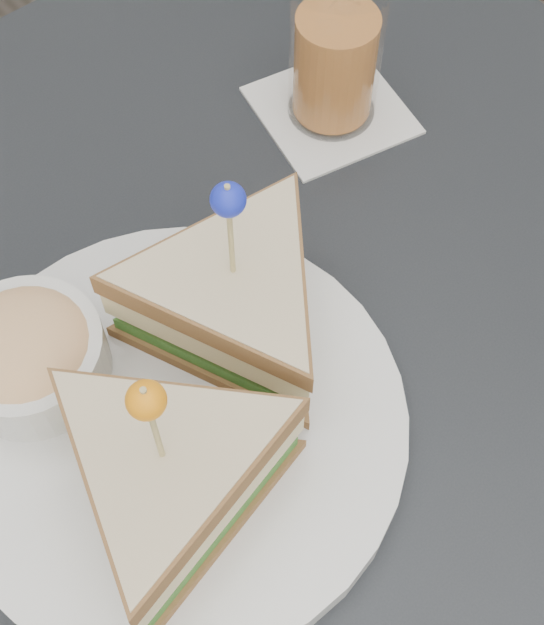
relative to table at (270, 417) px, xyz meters
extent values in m
plane|color=#3F3833|center=(0.00, 0.00, -0.67)|extent=(3.50, 3.50, 0.00)
cube|color=black|center=(0.00, 0.00, 0.06)|extent=(0.80, 0.80, 0.03)
cylinder|color=black|center=(0.35, 0.35, -0.31)|extent=(0.04, 0.04, 0.72)
cylinder|color=silver|center=(-0.07, 0.00, 0.08)|extent=(0.35, 0.35, 0.02)
cylinder|color=silver|center=(-0.07, 0.00, 0.10)|extent=(0.35, 0.35, 0.01)
cylinder|color=tan|center=(-0.10, -0.04, 0.20)|extent=(0.00, 0.00, 0.09)
sphere|color=orange|center=(-0.10, -0.04, 0.23)|extent=(0.02, 0.02, 0.02)
cylinder|color=tan|center=(0.00, 0.03, 0.20)|extent=(0.00, 0.00, 0.09)
sphere|color=#1825B4|center=(0.00, 0.03, 0.23)|extent=(0.02, 0.02, 0.02)
cylinder|color=silver|center=(-0.12, 0.08, 0.11)|extent=(0.12, 0.12, 0.04)
ellipsoid|color=#E0B772|center=(-0.12, 0.08, 0.13)|extent=(0.10, 0.10, 0.04)
cube|color=silver|center=(0.18, 0.15, 0.08)|extent=(0.13, 0.13, 0.00)
cylinder|color=#B86F34|center=(0.18, 0.15, 0.12)|extent=(0.07, 0.07, 0.08)
cylinder|color=white|center=(0.18, 0.15, 0.15)|extent=(0.08, 0.08, 0.13)
cube|color=white|center=(0.19, 0.15, 0.16)|extent=(0.02, 0.02, 0.02)
cube|color=white|center=(0.17, 0.14, 0.16)|extent=(0.02, 0.02, 0.02)
camera|label=1|loc=(-0.16, -0.20, 0.58)|focal=50.00mm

